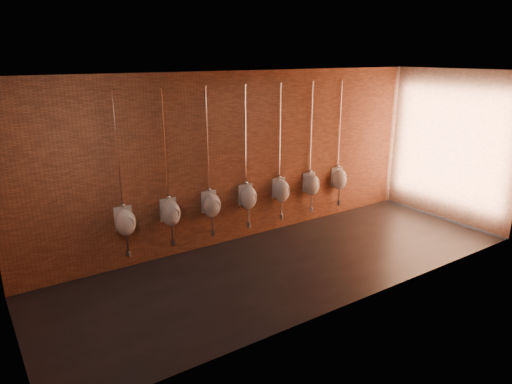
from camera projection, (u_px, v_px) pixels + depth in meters
The scene contains 9 objects.
ground at pixel (292, 264), 7.88m from camera, with size 8.50×8.50×0.00m, color black.
room_shell at pixel (294, 150), 7.30m from camera, with size 8.54×3.04×3.22m.
urinal_0 at pixel (125, 221), 7.45m from camera, with size 0.38×0.34×2.71m.
urinal_1 at pixel (171, 212), 7.87m from camera, with size 0.38×0.34×2.71m.
urinal_2 at pixel (211, 204), 8.30m from camera, with size 0.38×0.34×2.71m.
urinal_3 at pixel (248, 197), 8.73m from camera, with size 0.38×0.34×2.71m.
urinal_4 at pixel (281, 190), 9.16m from camera, with size 0.38×0.34×2.71m.
urinal_5 at pixel (312, 184), 9.58m from camera, with size 0.38×0.34×2.71m.
urinal_6 at pixel (339, 178), 10.01m from camera, with size 0.38×0.34×2.71m.
Camera 1 is at (-4.52, -5.61, 3.49)m, focal length 32.00 mm.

